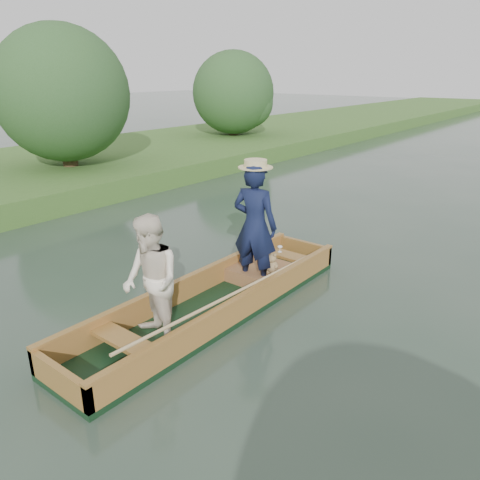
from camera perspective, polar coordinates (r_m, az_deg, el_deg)
The scene contains 3 objects.
ground at distance 6.92m, azimuth -3.14°, elevation -8.75°, with size 120.00×120.00×0.00m, color #283D30.
trees_far at distance 13.10m, azimuth 19.65°, elevation 15.44°, with size 22.94×14.07×4.64m.
punt at distance 6.62m, azimuth -3.33°, elevation -3.71°, with size 1.12×5.00×2.08m.
Camera 1 is at (4.08, -4.50, 3.32)m, focal length 35.00 mm.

